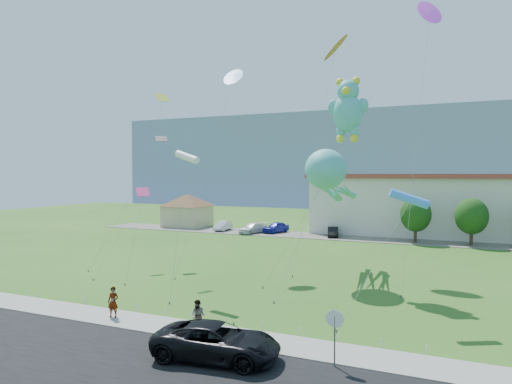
% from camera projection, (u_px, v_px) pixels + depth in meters
% --- Properties ---
extents(ground, '(160.00, 160.00, 0.00)m').
position_uv_depth(ground, '(192.00, 313.00, 26.84)').
color(ground, '#275317').
rests_on(ground, ground).
extents(road, '(80.00, 8.00, 0.06)m').
position_uv_depth(road, '(95.00, 364.00, 19.50)').
color(road, black).
rests_on(road, ground).
extents(sidewalk, '(80.00, 2.50, 0.10)m').
position_uv_depth(sidewalk, '(165.00, 326.00, 24.31)').
color(sidewalk, gray).
rests_on(sidewalk, ground).
extents(parking_strip, '(70.00, 6.00, 0.06)m').
position_uv_depth(parking_strip, '(334.00, 237.00, 58.94)').
color(parking_strip, '#59544C').
rests_on(parking_strip, ground).
extents(hill_ridge, '(160.00, 50.00, 25.00)m').
position_uv_depth(hill_ridge, '(402.00, 160.00, 136.43)').
color(hill_ridge, '#7489A1').
rests_on(hill_ridge, ground).
extents(pavilion, '(9.20, 9.20, 5.00)m').
position_uv_depth(pavilion, '(187.00, 207.00, 71.08)').
color(pavilion, '#C3B786').
rests_on(pavilion, ground).
extents(stop_sign, '(0.80, 0.07, 2.50)m').
position_uv_depth(stop_sign, '(335.00, 324.00, 19.14)').
color(stop_sign, slate).
rests_on(stop_sign, ground).
extents(rope_fence, '(26.05, 0.05, 0.50)m').
position_uv_depth(rope_fence, '(180.00, 315.00, 25.63)').
color(rope_fence, white).
rests_on(rope_fence, ground).
extents(tree_near, '(3.60, 3.60, 5.47)m').
position_uv_depth(tree_near, '(416.00, 214.00, 53.93)').
color(tree_near, '#3F2B19').
rests_on(tree_near, ground).
extents(tree_mid, '(3.60, 3.60, 5.47)m').
position_uv_depth(tree_mid, '(472.00, 216.00, 51.56)').
color(tree_mid, '#3F2B19').
rests_on(tree_mid, ground).
extents(suv, '(5.92, 3.30, 1.57)m').
position_uv_depth(suv, '(217.00, 341.00, 19.95)').
color(suv, black).
rests_on(suv, road).
extents(pedestrian_left, '(0.71, 0.56, 1.72)m').
position_uv_depth(pedestrian_left, '(113.00, 302.00, 25.66)').
color(pedestrian_left, gray).
rests_on(pedestrian_left, sidewalk).
extents(pedestrian_right, '(0.83, 0.67, 1.61)m').
position_uv_depth(pedestrian_right, '(198.00, 316.00, 23.35)').
color(pedestrian_right, gray).
rests_on(pedestrian_right, sidewalk).
extents(parked_car_silver, '(1.62, 4.07, 1.32)m').
position_uv_depth(parked_car_silver, '(223.00, 226.00, 65.49)').
color(parked_car_silver, silver).
rests_on(parked_car_silver, parking_strip).
extents(parked_car_white, '(3.27, 5.03, 1.35)m').
position_uv_depth(parked_car_white, '(253.00, 228.00, 62.55)').
color(parked_car_white, silver).
rests_on(parked_car_white, parking_strip).
extents(parked_car_blue, '(3.04, 4.66, 1.48)m').
position_uv_depth(parked_car_blue, '(276.00, 227.00, 63.01)').
color(parked_car_blue, '#1B2196').
rests_on(parked_car_blue, parking_strip).
extents(parked_car_black, '(2.23, 4.00, 1.25)m').
position_uv_depth(parked_car_black, '(333.00, 232.00, 59.11)').
color(parked_car_black, black).
rests_on(parked_car_black, parking_strip).
extents(octopus_kite, '(3.12, 14.10, 10.10)m').
position_uv_depth(octopus_kite, '(329.00, 177.00, 35.94)').
color(octopus_kite, teal).
rests_on(octopus_kite, ground).
extents(teddy_bear_kite, '(6.53, 6.00, 15.49)m').
position_uv_depth(teddy_bear_kite, '(348.00, 108.00, 34.62)').
color(teddy_bear_kite, teal).
rests_on(teddy_bear_kite, ground).
extents(small_kite_yellow, '(2.12, 7.59, 15.27)m').
position_uv_depth(small_kite_yellow, '(158.00, 119.00, 38.93)').
color(small_kite_yellow, '#CFE435').
rests_on(small_kite_yellow, ground).
extents(small_kite_white, '(1.06, 4.59, 9.79)m').
position_uv_depth(small_kite_white, '(187.00, 158.00, 31.70)').
color(small_kite_white, white).
rests_on(small_kite_white, ground).
extents(small_kite_cyan, '(3.45, 5.27, 7.21)m').
position_uv_depth(small_kite_cyan, '(409.00, 200.00, 25.74)').
color(small_kite_cyan, '#3890FF').
rests_on(small_kite_cyan, ground).
extents(small_kite_pink, '(1.29, 6.91, 7.02)m').
position_uv_depth(small_kite_pink, '(139.00, 199.00, 39.90)').
color(small_kite_pink, '#EC3483').
rests_on(small_kite_pink, ground).
extents(small_kite_orange, '(2.34, 8.78, 20.55)m').
position_uv_depth(small_kite_orange, '(334.00, 53.00, 41.90)').
color(small_kite_orange, orange).
rests_on(small_kite_orange, ground).
extents(small_kite_purple, '(2.03, 9.06, 21.86)m').
position_uv_depth(small_kite_purple, '(429.00, 19.00, 36.35)').
color(small_kite_purple, '#D939E4').
rests_on(small_kite_purple, ground).
extents(small_kite_black, '(2.96, 8.08, 11.98)m').
position_uv_depth(small_kite_black, '(154.00, 153.00, 42.93)').
color(small_kite_black, black).
rests_on(small_kite_black, ground).
extents(small_kite_blue, '(1.80, 9.31, 17.87)m').
position_uv_depth(small_kite_blue, '(232.00, 81.00, 41.91)').
color(small_kite_blue, blue).
rests_on(small_kite_blue, ground).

